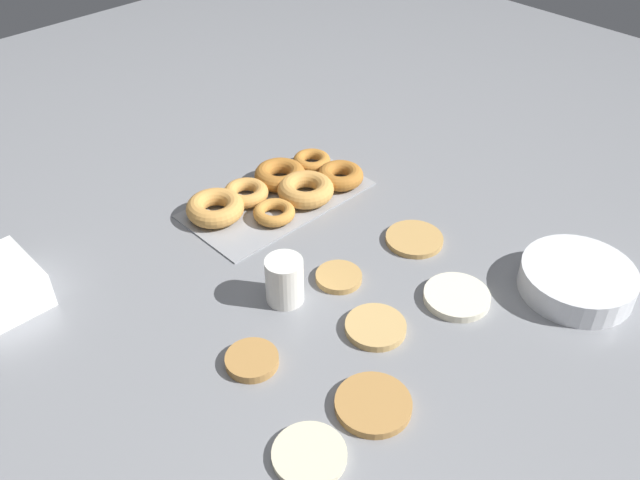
{
  "coord_description": "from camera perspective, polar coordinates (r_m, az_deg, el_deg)",
  "views": [
    {
      "loc": [
        0.6,
        0.63,
        0.8
      ],
      "look_at": [
        -0.06,
        -0.07,
        0.04
      ],
      "focal_mm": 38.0,
      "sensor_mm": 36.0,
      "label": 1
    }
  ],
  "objects": [
    {
      "name": "batter_bowl",
      "position": [
        1.25,
        20.84,
        -3.14
      ],
      "size": [
        0.2,
        0.2,
        0.05
      ],
      "color": "white",
      "rests_on": "ground_plane"
    },
    {
      "name": "pancake_4",
      "position": [
        0.96,
        -0.91,
        -17.63
      ],
      "size": [
        0.1,
        0.1,
        0.01
      ],
      "primitive_type": "cylinder",
      "color": "beige",
      "rests_on": "ground_plane"
    },
    {
      "name": "pancake_6",
      "position": [
        1.01,
        4.5,
        -13.64
      ],
      "size": [
        0.11,
        0.11,
        0.01
      ],
      "primitive_type": "cylinder",
      "color": "#B27F42",
      "rests_on": "ground_plane"
    },
    {
      "name": "pancake_1",
      "position": [
        1.11,
        4.54,
        -7.43
      ],
      "size": [
        0.1,
        0.1,
        0.01
      ],
      "primitive_type": "cylinder",
      "color": "tan",
      "rests_on": "ground_plane"
    },
    {
      "name": "pancake_0",
      "position": [
        1.19,
        11.44,
        -4.72
      ],
      "size": [
        0.11,
        0.11,
        0.01
      ],
      "primitive_type": "cylinder",
      "color": "silver",
      "rests_on": "ground_plane"
    },
    {
      "name": "pancake_5",
      "position": [
        1.3,
        7.94,
        0.08
      ],
      "size": [
        0.11,
        0.11,
        0.01
      ],
      "primitive_type": "cylinder",
      "color": "tan",
      "rests_on": "ground_plane"
    },
    {
      "name": "paper_cup",
      "position": [
        1.14,
        -3.01,
        -3.41
      ],
      "size": [
        0.07,
        0.07,
        0.08
      ],
      "color": "white",
      "rests_on": "ground_plane"
    },
    {
      "name": "pancake_3",
      "position": [
        1.2,
        1.7,
        -3.21
      ],
      "size": [
        0.08,
        0.08,
        0.01
      ],
      "primitive_type": "cylinder",
      "color": "tan",
      "rests_on": "ground_plane"
    },
    {
      "name": "ground_plane",
      "position": [
        1.18,
        0.07,
        -4.34
      ],
      "size": [
        3.0,
        3.0,
        0.0
      ],
      "primitive_type": "plane",
      "color": "gray"
    },
    {
      "name": "pancake_2",
      "position": [
        1.07,
        -5.75,
        -10.04
      ],
      "size": [
        0.08,
        0.08,
        0.01
      ],
      "primitive_type": "cylinder",
      "color": "#B27F42",
      "rests_on": "ground_plane"
    },
    {
      "name": "donut_tray",
      "position": [
        1.4,
        -3.49,
        4.22
      ],
      "size": [
        0.38,
        0.2,
        0.04
      ],
      "color": "#93969B",
      "rests_on": "ground_plane"
    },
    {
      "name": "container_stack",
      "position": [
        1.26,
        -25.29,
        -3.45
      ],
      "size": [
        0.12,
        0.15,
        0.07
      ],
      "color": "white",
      "rests_on": "ground_plane"
    }
  ]
}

